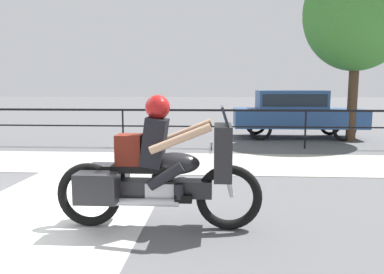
% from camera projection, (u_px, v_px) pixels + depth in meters
% --- Properties ---
extents(ground_plane, '(120.00, 120.00, 0.00)m').
position_uv_depth(ground_plane, '(23.00, 210.00, 5.16)').
color(ground_plane, '#565659').
extents(sidewalk_band, '(44.00, 2.40, 0.01)m').
position_uv_depth(sidewalk_band, '(100.00, 161.00, 8.52)').
color(sidewalk_band, '#99968E').
rests_on(sidewalk_band, ground).
extents(crosswalk_band, '(2.62, 6.00, 0.01)m').
position_uv_depth(crosswalk_band, '(50.00, 216.00, 4.93)').
color(crosswalk_band, silver).
rests_on(crosswalk_band, ground).
extents(fence_railing, '(36.00, 0.05, 1.08)m').
position_uv_depth(fence_railing, '(123.00, 117.00, 10.58)').
color(fence_railing, black).
rests_on(fence_railing, ground).
extents(motorcycle, '(2.48, 0.76, 1.60)m').
position_uv_depth(motorcycle, '(159.00, 170.00, 4.43)').
color(motorcycle, black).
rests_on(motorcycle, ground).
extents(parked_car, '(4.20, 1.61, 1.58)m').
position_uv_depth(parked_car, '(295.00, 111.00, 12.46)').
color(parked_car, '#284C84').
rests_on(parked_car, ground).
extents(tree_behind_sign, '(3.20, 3.20, 5.69)m').
position_uv_depth(tree_behind_sign, '(357.00, 12.00, 11.25)').
color(tree_behind_sign, '#473323').
rests_on(tree_behind_sign, ground).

